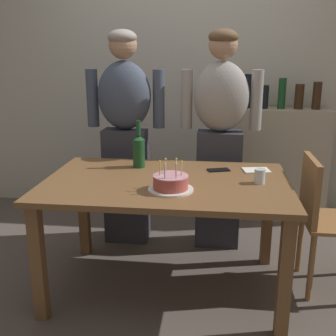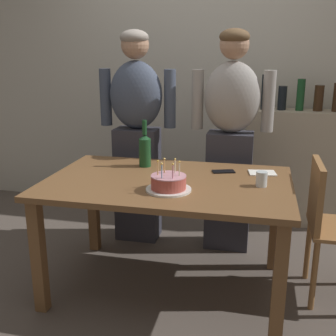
% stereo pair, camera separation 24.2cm
% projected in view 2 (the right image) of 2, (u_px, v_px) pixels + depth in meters
% --- Properties ---
extents(ground_plane, '(10.00, 10.00, 0.00)m').
position_uv_depth(ground_plane, '(168.00, 286.00, 2.73)').
color(ground_plane, '#564C44').
extents(back_wall, '(5.20, 0.10, 2.60)m').
position_uv_depth(back_wall, '(205.00, 74.00, 3.83)').
color(back_wall, beige).
rests_on(back_wall, ground_plane).
extents(dining_table, '(1.50, 0.96, 0.74)m').
position_uv_depth(dining_table, '(168.00, 195.00, 2.55)').
color(dining_table, brown).
rests_on(dining_table, ground_plane).
extents(birthday_cake, '(0.26, 0.26, 0.18)m').
position_uv_depth(birthday_cake, '(169.00, 183.00, 2.33)').
color(birthday_cake, white).
rests_on(birthday_cake, dining_table).
extents(water_glass_near, '(0.07, 0.07, 0.09)m').
position_uv_depth(water_glass_near, '(262.00, 179.00, 2.40)').
color(water_glass_near, silver).
rests_on(water_glass_near, dining_table).
extents(wine_bottle, '(0.08, 0.08, 0.32)m').
position_uv_depth(wine_bottle, '(145.00, 149.00, 2.80)').
color(wine_bottle, '#194723').
rests_on(wine_bottle, dining_table).
extents(cell_phone, '(0.16, 0.11, 0.01)m').
position_uv_depth(cell_phone, '(223.00, 171.00, 2.70)').
color(cell_phone, black).
rests_on(cell_phone, dining_table).
extents(napkin_stack, '(0.19, 0.15, 0.01)m').
position_uv_depth(napkin_stack, '(262.00, 173.00, 2.66)').
color(napkin_stack, white).
rests_on(napkin_stack, dining_table).
extents(person_man_bearded, '(0.61, 0.27, 1.66)m').
position_uv_depth(person_man_bearded, '(137.00, 134.00, 3.24)').
color(person_man_bearded, '#33333D').
rests_on(person_man_bearded, ground_plane).
extents(person_woman_cardigan, '(0.61, 0.27, 1.66)m').
position_uv_depth(person_woman_cardigan, '(230.00, 139.00, 3.08)').
color(person_woman_cardigan, '#33333D').
rests_on(person_woman_cardigan, ground_plane).
extents(dining_chair, '(0.42, 0.42, 0.87)m').
position_uv_depth(dining_chair, '(331.00, 220.00, 2.50)').
color(dining_chair, olive).
rests_on(dining_chair, ground_plane).
extents(shelf_cabinet, '(0.87, 0.30, 1.31)m').
position_uv_depth(shelf_cabinet, '(294.00, 166.00, 3.65)').
color(shelf_cabinet, tan).
rests_on(shelf_cabinet, ground_plane).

